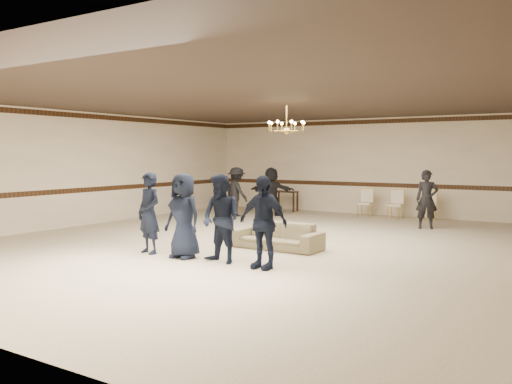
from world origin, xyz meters
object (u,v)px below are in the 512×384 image
adult_left (237,192)px  chandelier (287,117)px  banquet_chair_left (365,203)px  banquet_chair_right (428,206)px  boy_b (183,216)px  adult_mid (271,192)px  boy_a (149,213)px  banquet_chair_mid (395,205)px  console_table (286,201)px  boy_c (221,219)px  adult_right (427,199)px  boy_d (263,222)px  settee (277,236)px

adult_left → chandelier: bearing=159.8°
banquet_chair_left → banquet_chair_right: bearing=-5.6°
boy_b → adult_mid: 7.43m
banquet_chair_left → banquet_chair_right: (2.00, 0.00, 0.00)m
boy_a → banquet_chair_mid: size_ratio=1.83×
console_table → boy_c: bearing=-64.7°
boy_c → adult_left: 7.56m
adult_left → console_table: (0.58, 2.23, -0.44)m
chandelier → adult_left: chandelier is taller
boy_a → adult_mid: (-1.35, 7.09, -0.03)m
adult_right → banquet_chair_mid: adult_right is taller
boy_b → boy_d: same height
console_table → adult_mid: bearing=-74.9°
adult_left → boy_d: bearing=148.8°
settee → console_table: console_table is taller
chandelier → banquet_chair_left: bearing=90.4°
banquet_chair_mid → banquet_chair_right: size_ratio=1.00×
boy_a → adult_right: 7.67m
boy_c → console_table: 9.30m
banquet_chair_mid → console_table: 4.01m
boy_a → boy_d: (2.70, 0.00, 0.00)m
settee → console_table: (-3.59, 6.78, 0.08)m
boy_d → settee: (-0.77, 1.84, -0.54)m
boy_a → banquet_chair_mid: boy_a is taller
chandelier → boy_a: size_ratio=0.57×
boy_d → console_table: (-4.36, 8.62, -0.46)m
adult_left → adult_right: bearing=-156.1°
boy_d → banquet_chair_right: (0.64, 8.42, -0.37)m
boy_c → banquet_chair_mid: size_ratio=1.83×
chandelier → boy_d: chandelier is taller
boy_b → banquet_chair_left: 8.44m
chandelier → banquet_chair_left: (-0.03, 5.21, -2.43)m
boy_a → banquet_chair_right: boy_a is taller
chandelier → boy_c: size_ratio=0.57×
banquet_chair_right → adult_right: bearing=-77.2°
settee → banquet_chair_left: banquet_chair_left is taller
boy_c → console_table: size_ratio=1.93×
adult_left → banquet_chair_right: (5.58, 2.03, -0.34)m
settee → adult_left: bearing=133.5°
boy_a → boy_b: 0.90m
boy_b → adult_left: (-3.15, 6.39, -0.03)m
chandelier → banquet_chair_right: (1.97, 5.21, -2.43)m
settee → adult_right: 5.20m
boy_c → settee: (0.13, 1.84, -0.54)m
boy_a → adult_left: size_ratio=1.04×
boy_d → settee: size_ratio=0.86×
adult_mid → settee: bearing=104.6°
chandelier → banquet_chair_mid: bearing=79.5°
boy_a → adult_right: boy_a is taller
boy_c → console_table: boy_c is taller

